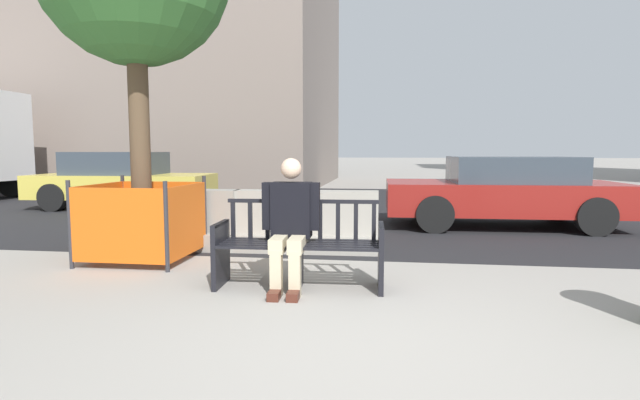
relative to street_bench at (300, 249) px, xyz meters
The scene contains 9 objects.
ground_plane 1.62m from the street_bench, 63.68° to the right, with size 200.00×200.00×0.00m, color gray.
street_asphalt 7.34m from the street_bench, 84.55° to the left, with size 120.00×12.00×0.01m, color black.
street_bench is the anchor object (origin of this frame).
seated_person 0.31m from the street_bench, 144.99° to the right, with size 0.58×0.73×1.31m.
jersey_barrier_centre 1.89m from the street_bench, 97.64° to the left, with size 2.02×0.74×0.84m.
jersey_barrier_left 2.89m from the street_bench, 140.06° to the left, with size 2.03×0.77×0.84m.
construction_fence 2.43m from the street_bench, 155.73° to the left, with size 1.25×1.25×1.05m.
car_taxi_near 8.49m from the street_bench, 131.00° to the left, with size 4.27×2.08×1.36m.
car_sedan_mid 5.44m from the street_bench, 56.83° to the left, with size 4.20×2.06×1.28m.
Camera 1 is at (0.20, -3.52, 1.39)m, focal length 28.00 mm.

